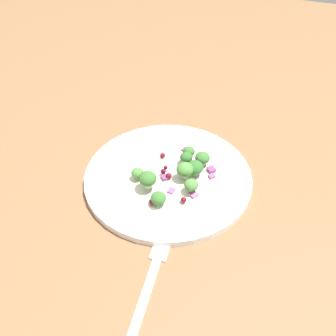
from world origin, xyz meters
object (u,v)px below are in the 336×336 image
object	(u,v)px
broccoli_floret_1	(191,185)
fork	(148,288)
plate	(168,176)
broccoli_floret_0	(202,158)
broccoli_floret_2	(185,170)

from	to	relation	value
broccoli_floret_1	fork	world-z (taller)	broccoli_floret_1
plate	fork	xyz separation A→B (cm)	(20.17, 4.02, -0.61)
broccoli_floret_1	broccoli_floret_0	bearing A→B (deg)	-179.83
plate	broccoli_floret_2	bearing A→B (deg)	85.79
plate	broccoli_floret_1	distance (cm)	5.93
broccoli_floret_0	fork	size ratio (longest dim) A/B	0.14
broccoli_floret_2	broccoli_floret_0	bearing A→B (deg)	156.94
plate	fork	bearing A→B (deg)	11.27
broccoli_floret_1	fork	bearing A→B (deg)	-2.46
broccoli_floret_0	broccoli_floret_1	world-z (taller)	same
broccoli_floret_0	fork	bearing A→B (deg)	-1.71
broccoli_floret_0	fork	distance (cm)	24.36
plate	broccoli_floret_0	bearing A→B (deg)	130.42
plate	broccoli_floret_2	size ratio (longest dim) A/B	9.83
plate	fork	world-z (taller)	plate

